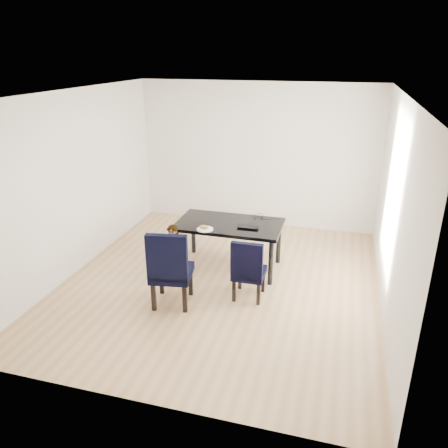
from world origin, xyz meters
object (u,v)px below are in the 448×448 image
(chair_right, at_px, (249,268))
(plate, at_px, (205,229))
(laptop, at_px, (249,226))
(child, at_px, (173,254))
(dining_table, at_px, (229,245))
(chair_left, at_px, (172,266))

(chair_right, distance_m, plate, 0.93)
(plate, relative_size, laptop, 0.77)
(chair_right, relative_size, child, 1.00)
(dining_table, height_order, chair_left, chair_left)
(dining_table, bearing_deg, plate, -128.40)
(dining_table, height_order, laptop, laptop)
(laptop, bearing_deg, dining_table, -11.71)
(child, bearing_deg, chair_left, -55.17)
(chair_left, relative_size, plate, 4.44)
(plate, height_order, laptop, laptop)
(chair_right, xyz_separation_m, laptop, (-0.17, 0.71, 0.32))
(child, bearing_deg, chair_right, 8.11)
(child, height_order, laptop, child)
(dining_table, distance_m, plate, 0.59)
(chair_right, bearing_deg, plate, 150.49)
(chair_left, xyz_separation_m, laptop, (0.79, 1.13, 0.22))
(plate, bearing_deg, chair_left, -102.60)
(dining_table, height_order, chair_right, chair_right)
(chair_left, distance_m, plate, 0.90)
(child, relative_size, plate, 3.61)
(chair_left, distance_m, laptop, 1.40)
(child, xyz_separation_m, laptop, (0.99, 0.58, 0.32))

